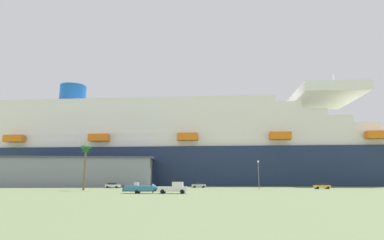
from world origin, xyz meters
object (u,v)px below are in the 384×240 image
object	(u,v)px
pickup_truck	(174,188)
small_boat_on_trailer	(143,188)
palm_tree	(86,153)
parked_car_yellow_taxi	(323,186)
parked_car_silver_sedan	(199,185)
parked_car_white_van	(113,185)
cruise_ship	(158,151)
street_lamp	(259,170)

from	to	relation	value
pickup_truck	small_boat_on_trailer	distance (m)	6.07
small_boat_on_trailer	palm_tree	bearing A→B (deg)	136.09
palm_tree	parked_car_yellow_taxi	bearing A→B (deg)	10.20
palm_tree	parked_car_silver_sedan	world-z (taller)	palm_tree
pickup_truck	parked_car_white_van	world-z (taller)	pickup_truck
small_boat_on_trailer	parked_car_silver_sedan	bearing A→B (deg)	74.04
cruise_ship	parked_car_silver_sedan	distance (m)	44.07
palm_tree	parked_car_silver_sedan	bearing A→B (deg)	40.39
cruise_ship	parked_car_white_van	size ratio (longest dim) A/B	65.74
small_boat_on_trailer	street_lamp	xyz separation A→B (m)	(27.36, 23.16, 4.03)
cruise_ship	pickup_truck	world-z (taller)	cruise_ship
cruise_ship	parked_car_white_van	world-z (taller)	cruise_ship
parked_car_silver_sedan	street_lamp	bearing A→B (deg)	-47.91
small_boat_on_trailer	palm_tree	distance (m)	24.88
small_boat_on_trailer	parked_car_yellow_taxi	xyz separation A→B (m)	(45.88, 27.61, -0.13)
small_boat_on_trailer	parked_car_silver_sedan	xyz separation A→B (m)	(11.61, 40.60, -0.13)
pickup_truck	small_boat_on_trailer	size ratio (longest dim) A/B	0.72
small_boat_on_trailer	parked_car_yellow_taxi	world-z (taller)	small_boat_on_trailer
pickup_truck	parked_car_silver_sedan	distance (m)	41.40
cruise_ship	street_lamp	distance (m)	65.31
pickup_truck	parked_car_silver_sedan	bearing A→B (deg)	82.29
parked_car_yellow_taxi	parked_car_silver_sedan	bearing A→B (deg)	159.25
small_boat_on_trailer	parked_car_silver_sedan	world-z (taller)	small_boat_on_trailer
small_boat_on_trailer	parked_car_white_van	distance (m)	40.18
parked_car_silver_sedan	parked_car_yellow_taxi	xyz separation A→B (m)	(34.27, -12.99, 0.00)
pickup_truck	parked_car_white_van	bearing A→B (deg)	119.15
street_lamp	pickup_truck	bearing A→B (deg)	-132.09
parked_car_white_van	street_lamp	bearing A→B (deg)	-18.45
palm_tree	parked_car_yellow_taxi	world-z (taller)	palm_tree
cruise_ship	street_lamp	world-z (taller)	cruise_ship
pickup_truck	palm_tree	xyz separation A→B (m)	(-22.99, 16.73, 8.05)
palm_tree	parked_car_yellow_taxi	xyz separation A→B (m)	(62.81, 11.30, -8.26)
cruise_ship	street_lamp	size ratio (longest dim) A/B	39.35
palm_tree	parked_car_silver_sedan	xyz separation A→B (m)	(28.55, 24.29, -8.26)
parked_car_white_van	parked_car_yellow_taxi	bearing A→B (deg)	-9.03
pickup_truck	parked_car_silver_sedan	xyz separation A→B (m)	(5.56, 41.02, -0.21)
small_boat_on_trailer	street_lamp	bearing A→B (deg)	40.25
parked_car_silver_sedan	parked_car_white_van	bearing A→B (deg)	-172.90
palm_tree	parked_car_white_van	world-z (taller)	palm_tree
palm_tree	street_lamp	distance (m)	45.01
cruise_ship	parked_car_silver_sedan	bearing A→B (deg)	-65.22
palm_tree	parked_car_white_van	size ratio (longest dim) A/B	2.43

